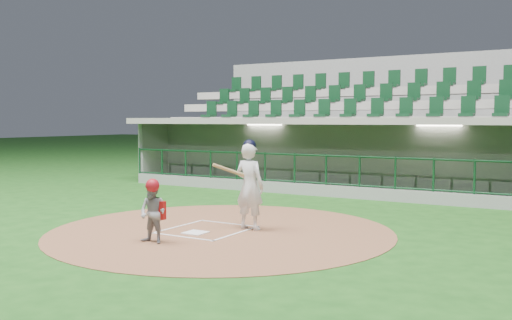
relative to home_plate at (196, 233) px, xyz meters
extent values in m
plane|color=#174714|center=(0.00, 0.70, -0.02)|extent=(120.00, 120.00, 0.00)
cylinder|color=brown|center=(0.30, 0.50, -0.02)|extent=(7.20, 7.20, 0.01)
cube|color=white|center=(0.00, 0.00, 0.00)|extent=(0.43, 0.43, 0.02)
cube|color=white|center=(-0.75, 0.40, 0.00)|extent=(0.05, 1.80, 0.01)
cube|color=white|center=(0.75, 0.40, 0.00)|extent=(0.05, 1.80, 0.01)
cube|color=silver|center=(0.00, 1.25, 0.00)|extent=(1.55, 0.05, 0.01)
cube|color=white|center=(0.00, -0.45, 0.00)|extent=(1.55, 0.05, 0.01)
cube|color=slate|center=(0.00, 8.20, -0.57)|extent=(15.00, 3.00, 0.10)
cube|color=slate|center=(0.00, 9.80, 0.83)|extent=(15.00, 0.20, 2.70)
cube|color=#ADAB9A|center=(0.00, 9.68, 1.08)|extent=(13.50, 0.04, 0.90)
cube|color=gray|center=(-7.50, 8.20, 0.83)|extent=(0.20, 3.00, 2.70)
cube|color=gray|center=(0.00, 7.95, 2.28)|extent=(15.40, 3.50, 0.20)
cube|color=gray|center=(0.00, 6.65, 0.13)|extent=(15.00, 0.15, 0.40)
cube|color=black|center=(0.00, 6.65, 1.70)|extent=(15.00, 0.01, 0.95)
cube|color=brown|center=(0.00, 9.25, -0.30)|extent=(12.75, 0.40, 0.45)
cube|color=white|center=(-3.00, 8.20, 2.15)|extent=(1.30, 0.35, 0.04)
cube|color=white|center=(3.00, 8.20, 2.15)|extent=(1.30, 0.35, 0.04)
imported|color=maroon|center=(-3.84, 9.18, 0.31)|extent=(1.24, 0.99, 1.67)
imported|color=maroon|center=(-2.66, 9.24, 0.39)|extent=(1.15, 0.81, 1.82)
imported|color=maroon|center=(0.99, 9.03, 0.42)|extent=(0.94, 0.64, 1.88)
cube|color=slate|center=(0.00, 11.45, 1.13)|extent=(17.00, 6.50, 2.50)
cube|color=gray|center=(0.00, 9.95, 2.28)|extent=(16.60, 0.95, 0.30)
cube|color=gray|center=(0.00, 10.90, 2.83)|extent=(16.60, 0.95, 0.30)
cube|color=gray|center=(0.00, 11.85, 3.38)|extent=(16.60, 0.95, 0.30)
cube|color=slate|center=(0.00, 14.80, 2.50)|extent=(17.00, 0.25, 5.05)
imported|color=silver|center=(0.74, 0.92, 0.91)|extent=(0.69, 0.47, 1.83)
sphere|color=black|center=(0.74, 0.92, 1.76)|extent=(0.28, 0.28, 0.28)
cylinder|color=#A37D4A|center=(0.49, 0.67, 1.23)|extent=(0.58, 0.79, 0.39)
imported|color=gray|center=(-0.13, -1.16, 0.56)|extent=(0.57, 0.45, 1.14)
sphere|color=maroon|center=(-0.13, -1.16, 1.08)|extent=(0.26, 0.26, 0.26)
cube|color=#9E1111|center=(-0.13, -1.01, 0.60)|extent=(0.32, 0.10, 0.35)
camera|label=1|loc=(6.93, -9.32, 2.30)|focal=40.00mm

